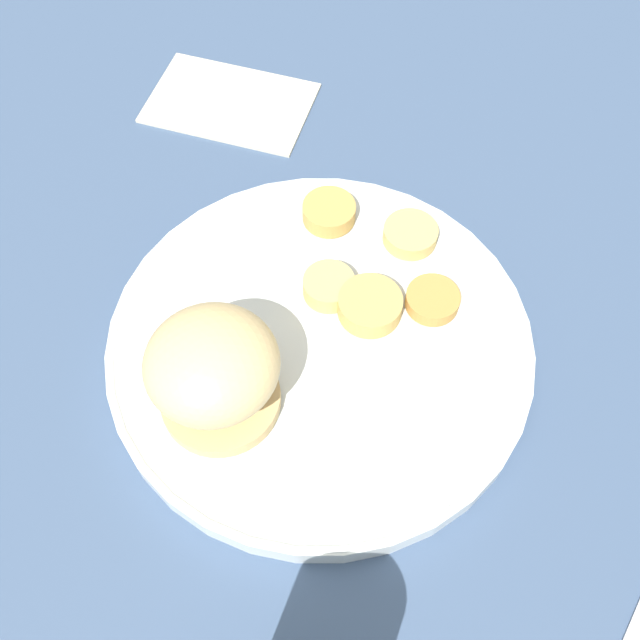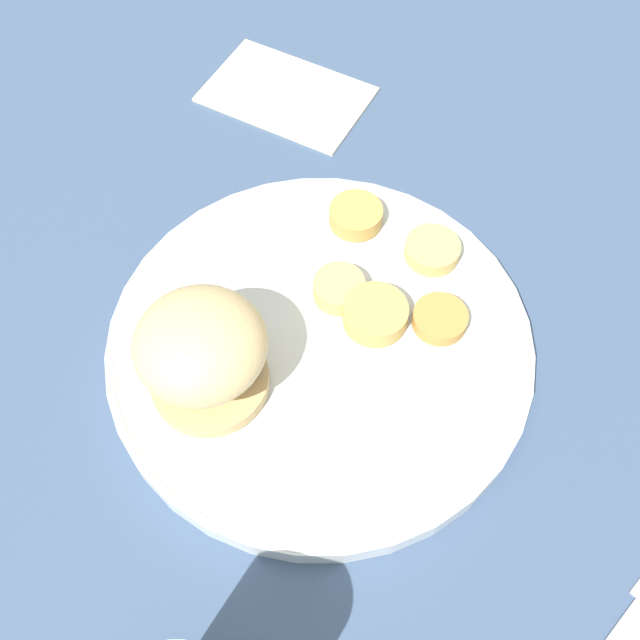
% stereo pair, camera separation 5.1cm
% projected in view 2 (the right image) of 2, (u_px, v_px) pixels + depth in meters
% --- Properties ---
extents(ground_plane, '(4.00, 4.00, 0.00)m').
position_uv_depth(ground_plane, '(320.00, 352.00, 0.55)').
color(ground_plane, '#3D5170').
extents(dinner_plate, '(0.31, 0.31, 0.02)m').
position_uv_depth(dinner_plate, '(320.00, 345.00, 0.54)').
color(dinner_plate, silver).
rests_on(dinner_plate, ground_plane).
extents(sandwich, '(0.09, 0.10, 0.08)m').
position_uv_depth(sandwich, '(202.00, 352.00, 0.48)').
color(sandwich, tan).
rests_on(sandwich, dinner_plate).
extents(potato_round_0, '(0.04, 0.04, 0.01)m').
position_uv_depth(potato_round_0, '(356.00, 215.00, 0.58)').
color(potato_round_0, tan).
rests_on(potato_round_0, dinner_plate).
extents(potato_round_1, '(0.05, 0.05, 0.02)m').
position_uv_depth(potato_round_1, '(375.00, 314.00, 0.53)').
color(potato_round_1, tan).
rests_on(potato_round_1, dinner_plate).
extents(potato_round_2, '(0.04, 0.04, 0.01)m').
position_uv_depth(potato_round_2, '(432.00, 250.00, 0.57)').
color(potato_round_2, '#DBB766').
rests_on(potato_round_2, dinner_plate).
extents(potato_round_3, '(0.04, 0.04, 0.01)m').
position_uv_depth(potato_round_3, '(440.00, 319.00, 0.53)').
color(potato_round_3, '#BC8942').
rests_on(potato_round_3, dinner_plate).
extents(potato_round_4, '(0.04, 0.04, 0.02)m').
position_uv_depth(potato_round_4, '(339.00, 289.00, 0.55)').
color(potato_round_4, '#DBB766').
rests_on(potato_round_4, dinner_plate).
extents(napkin, '(0.10, 0.15, 0.01)m').
position_uv_depth(napkin, '(286.00, 93.00, 0.69)').
color(napkin, beige).
rests_on(napkin, ground_plane).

